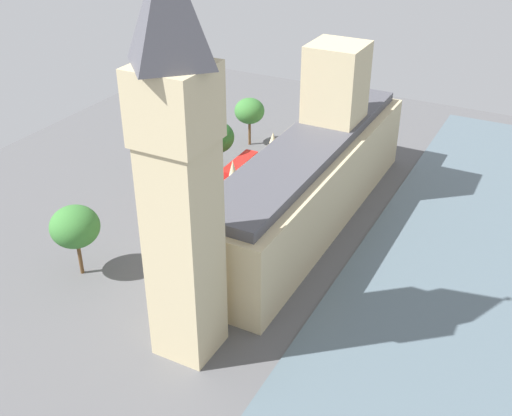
{
  "coord_description": "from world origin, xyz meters",
  "views": [
    {
      "loc": [
        -37.14,
        84.91,
        54.94
      ],
      "look_at": [
        1.0,
        12.31,
        7.75
      ],
      "focal_mm": 44.08,
      "sensor_mm": 36.0,
      "label": 1
    }
  ],
  "objects_px": {
    "clock_tower": "(178,164)",
    "double_decker_bus_corner": "(239,171)",
    "double_decker_bus_midblock": "(219,205)",
    "plane_tree_under_trees": "(216,137)",
    "street_lamp_slot_10": "(195,165)",
    "car_white_leading": "(285,150)",
    "car_silver_far_end": "(165,262)",
    "car_black_trailing": "(263,159)",
    "plane_tree_opposite_hall": "(75,227)",
    "pedestrian_by_river_gate": "(305,153)",
    "parliament_building": "(311,173)",
    "car_blue_kerbside": "(173,235)",
    "plane_tree_near_tower": "(249,111)"
  },
  "relations": [
    {
      "from": "car_black_trailing",
      "to": "plane_tree_opposite_hall",
      "type": "xyz_separation_m",
      "value": [
        6.65,
        45.75,
        7.13
      ]
    },
    {
      "from": "parliament_building",
      "to": "car_black_trailing",
      "type": "xyz_separation_m",
      "value": [
        16.5,
        -14.49,
        -7.29
      ]
    },
    {
      "from": "double_decker_bus_corner",
      "to": "double_decker_bus_midblock",
      "type": "xyz_separation_m",
      "value": [
        -2.99,
        12.66,
        0.0
      ]
    },
    {
      "from": "car_black_trailing",
      "to": "pedestrian_by_river_gate",
      "type": "height_order",
      "value": "car_black_trailing"
    },
    {
      "from": "car_white_leading",
      "to": "street_lamp_slot_10",
      "type": "bearing_deg",
      "value": 67.1
    },
    {
      "from": "double_decker_bus_corner",
      "to": "car_silver_far_end",
      "type": "distance_m",
      "value": 29.11
    },
    {
      "from": "double_decker_bus_midblock",
      "to": "plane_tree_under_trees",
      "type": "relative_size",
      "value": 1.01
    },
    {
      "from": "parliament_building",
      "to": "plane_tree_opposite_hall",
      "type": "bearing_deg",
      "value": 53.48
    },
    {
      "from": "pedestrian_by_river_gate",
      "to": "double_decker_bus_midblock",
      "type": "bearing_deg",
      "value": -91.06
    },
    {
      "from": "clock_tower",
      "to": "car_white_leading",
      "type": "bearing_deg",
      "value": -76.38
    },
    {
      "from": "car_white_leading",
      "to": "pedestrian_by_river_gate",
      "type": "xyz_separation_m",
      "value": [
        -3.89,
        -1.3,
        -0.2
      ]
    },
    {
      "from": "car_silver_far_end",
      "to": "street_lamp_slot_10",
      "type": "relative_size",
      "value": 0.67
    },
    {
      "from": "car_white_leading",
      "to": "double_decker_bus_corner",
      "type": "bearing_deg",
      "value": 82.03
    },
    {
      "from": "plane_tree_near_tower",
      "to": "plane_tree_under_trees",
      "type": "height_order",
      "value": "plane_tree_under_trees"
    },
    {
      "from": "plane_tree_under_trees",
      "to": "car_silver_far_end",
      "type": "bearing_deg",
      "value": 106.95
    },
    {
      "from": "car_black_trailing",
      "to": "street_lamp_slot_10",
      "type": "bearing_deg",
      "value": 60.79
    },
    {
      "from": "car_black_trailing",
      "to": "street_lamp_slot_10",
      "type": "height_order",
      "value": "street_lamp_slot_10"
    },
    {
      "from": "double_decker_bus_midblock",
      "to": "plane_tree_under_trees",
      "type": "xyz_separation_m",
      "value": [
        9.19,
        -14.7,
        4.81
      ]
    },
    {
      "from": "clock_tower",
      "to": "double_decker_bus_corner",
      "type": "bearing_deg",
      "value": -69.04
    },
    {
      "from": "parliament_building",
      "to": "car_black_trailing",
      "type": "distance_m",
      "value": 23.14
    },
    {
      "from": "car_black_trailing",
      "to": "double_decker_bus_midblock",
      "type": "xyz_separation_m",
      "value": [
        -3.24,
        22.61,
        1.75
      ]
    },
    {
      "from": "car_blue_kerbside",
      "to": "street_lamp_slot_10",
      "type": "height_order",
      "value": "street_lamp_slot_10"
    },
    {
      "from": "street_lamp_slot_10",
      "to": "plane_tree_under_trees",
      "type": "bearing_deg",
      "value": -92.15
    },
    {
      "from": "car_black_trailing",
      "to": "double_decker_bus_midblock",
      "type": "relative_size",
      "value": 0.4
    },
    {
      "from": "car_silver_far_end",
      "to": "plane_tree_near_tower",
      "type": "height_order",
      "value": "plane_tree_near_tower"
    },
    {
      "from": "double_decker_bus_midblock",
      "to": "plane_tree_under_trees",
      "type": "height_order",
      "value": "plane_tree_under_trees"
    },
    {
      "from": "clock_tower",
      "to": "plane_tree_near_tower",
      "type": "relative_size",
      "value": 4.85
    },
    {
      "from": "double_decker_bus_midblock",
      "to": "plane_tree_opposite_hall",
      "type": "xyz_separation_m",
      "value": [
        9.88,
        23.13,
        5.38
      ]
    },
    {
      "from": "clock_tower",
      "to": "pedestrian_by_river_gate",
      "type": "distance_m",
      "value": 64.44
    },
    {
      "from": "clock_tower",
      "to": "double_decker_bus_midblock",
      "type": "relative_size",
      "value": 4.67
    },
    {
      "from": "car_blue_kerbside",
      "to": "street_lamp_slot_10",
      "type": "xyz_separation_m",
      "value": [
        6.37,
        -16.87,
        3.75
      ]
    },
    {
      "from": "double_decker_bus_midblock",
      "to": "car_silver_far_end",
      "type": "xyz_separation_m",
      "value": [
        -0.24,
        16.22,
        -1.75
      ]
    },
    {
      "from": "street_lamp_slot_10",
      "to": "car_white_leading",
      "type": "bearing_deg",
      "value": -112.11
    },
    {
      "from": "parliament_building",
      "to": "car_white_leading",
      "type": "height_order",
      "value": "parliament_building"
    },
    {
      "from": "car_white_leading",
      "to": "car_blue_kerbside",
      "type": "xyz_separation_m",
      "value": [
        2.09,
        37.7,
        -0.0
      ]
    },
    {
      "from": "clock_tower",
      "to": "double_decker_bus_corner",
      "type": "distance_m",
      "value": 49.95
    },
    {
      "from": "car_white_leading",
      "to": "double_decker_bus_corner",
      "type": "xyz_separation_m",
      "value": [
        2.0,
        15.85,
        1.75
      ]
    },
    {
      "from": "plane_tree_opposite_hall",
      "to": "car_white_leading",
      "type": "bearing_deg",
      "value": -99.77
    },
    {
      "from": "car_black_trailing",
      "to": "pedestrian_by_river_gate",
      "type": "relative_size",
      "value": 2.78
    },
    {
      "from": "car_black_trailing",
      "to": "double_decker_bus_midblock",
      "type": "bearing_deg",
      "value": 91.52
    },
    {
      "from": "car_black_trailing",
      "to": "clock_tower",
      "type": "bearing_deg",
      "value": 100.8
    },
    {
      "from": "clock_tower",
      "to": "double_decker_bus_midblock",
      "type": "xyz_separation_m",
      "value": [
        12.9,
        -28.8,
        -22.91
      ]
    },
    {
      "from": "car_silver_far_end",
      "to": "plane_tree_opposite_hall",
      "type": "relative_size",
      "value": 0.4
    },
    {
      "from": "car_blue_kerbside",
      "to": "plane_tree_near_tower",
      "type": "height_order",
      "value": "plane_tree_near_tower"
    },
    {
      "from": "car_white_leading",
      "to": "plane_tree_opposite_hall",
      "type": "xyz_separation_m",
      "value": [
        8.89,
        51.64,
        7.13
      ]
    },
    {
      "from": "double_decker_bus_corner",
      "to": "plane_tree_near_tower",
      "type": "relative_size",
      "value": 1.03
    },
    {
      "from": "double_decker_bus_midblock",
      "to": "street_lamp_slot_10",
      "type": "bearing_deg",
      "value": -41.42
    },
    {
      "from": "double_decker_bus_midblock",
      "to": "car_white_leading",
      "type": "bearing_deg",
      "value": -90.33
    },
    {
      "from": "car_white_leading",
      "to": "pedestrian_by_river_gate",
      "type": "relative_size",
      "value": 2.94
    },
    {
      "from": "car_black_trailing",
      "to": "plane_tree_opposite_hall",
      "type": "height_order",
      "value": "plane_tree_opposite_hall"
    }
  ]
}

